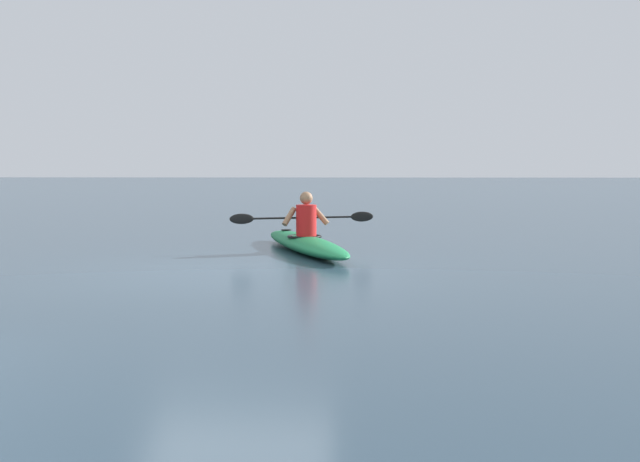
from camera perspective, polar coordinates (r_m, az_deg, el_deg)
The scene contains 3 objects.
ground_plane at distance 10.74m, azimuth -5.81°, elevation -3.02°, with size 160.00×160.00×0.00m, color #283D4C.
kayak at distance 13.38m, azimuth -1.05°, elevation -0.88°, with size 1.94×4.34×0.27m.
kayaker at distance 13.30m, azimuth -1.00°, elevation 0.97°, with size 2.35×0.80×0.72m.
Camera 1 is at (-1.43, 10.54, 1.43)m, focal length 45.72 mm.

